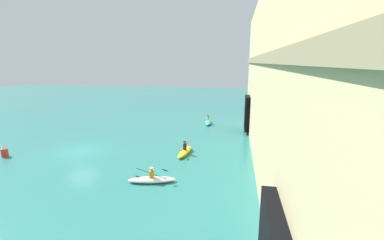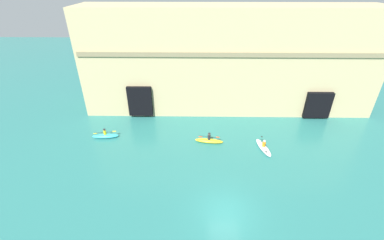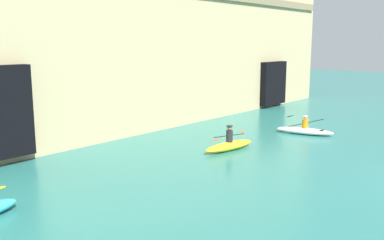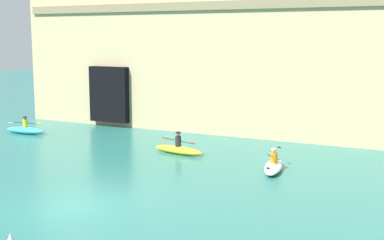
# 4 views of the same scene
# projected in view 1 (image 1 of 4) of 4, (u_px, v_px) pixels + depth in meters

# --- Properties ---
(ground_plane) EXTENTS (120.00, 120.00, 0.00)m
(ground_plane) POSITION_uv_depth(u_px,v_px,m) (80.00, 151.00, 22.62)
(ground_plane) COLOR #28706B
(cliff_bluff) EXTENTS (35.42, 6.38, 12.67)m
(cliff_bluff) POSITION_uv_depth(u_px,v_px,m) (306.00, 84.00, 16.66)
(cliff_bluff) COLOR tan
(cliff_bluff) RESTS_ON ground
(kayak_yellow) EXTENTS (3.05, 1.08, 1.17)m
(kayak_yellow) POSITION_uv_depth(u_px,v_px,m) (185.00, 151.00, 21.91)
(kayak_yellow) COLOR yellow
(kayak_yellow) RESTS_ON ground
(kayak_white) EXTENTS (1.43, 3.19, 1.03)m
(kayak_white) POSITION_uv_depth(u_px,v_px,m) (152.00, 179.00, 16.77)
(kayak_white) COLOR white
(kayak_white) RESTS_ON ground
(kayak_cyan) EXTENTS (2.89, 0.99, 1.10)m
(kayak_cyan) POSITION_uv_depth(u_px,v_px,m) (208.00, 122.00, 32.67)
(kayak_cyan) COLOR #33B2C6
(kayak_cyan) RESTS_ON ground
(marker_buoy) EXTENTS (0.52, 0.52, 1.20)m
(marker_buoy) POSITION_uv_depth(u_px,v_px,m) (4.00, 150.00, 21.28)
(marker_buoy) COLOR red
(marker_buoy) RESTS_ON ground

